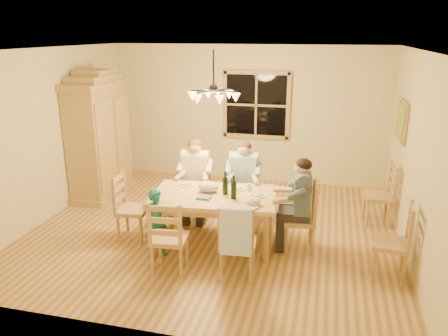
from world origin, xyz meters
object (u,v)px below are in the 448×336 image
(chair_near_right, at_px, (238,254))
(chair_spare_back, at_px, (377,205))
(armoire, at_px, (100,139))
(wine_bottle_a, at_px, (225,183))
(dining_table, at_px, (214,201))
(chair_near_left, at_px, (170,249))
(adult_woman, at_px, (195,170))
(chair_far_left, at_px, (196,202))
(child, at_px, (157,223))
(adult_slate_man, at_px, (301,193))
(adult_plaid_man, at_px, (244,172))
(chair_end_right, at_px, (299,230))
(wine_bottle_b, at_px, (234,187))
(chair_far_right, at_px, (243,204))
(chair_spare_front, at_px, (389,255))
(chair_end_left, at_px, (134,219))
(chandelier, at_px, (214,95))

(chair_near_right, height_order, chair_spare_back, same)
(armoire, bearing_deg, chair_spare_back, -1.84)
(wine_bottle_a, bearing_deg, chair_near_right, -66.65)
(dining_table, xyz_separation_m, chair_spare_back, (2.33, 1.30, -0.35))
(dining_table, height_order, chair_near_right, chair_near_right)
(chair_near_left, relative_size, adult_woman, 1.13)
(chair_far_left, xyz_separation_m, child, (-0.14, -1.28, 0.18))
(chair_near_right, bearing_deg, adult_slate_man, 46.74)
(dining_table, height_order, adult_plaid_man, adult_plaid_man)
(dining_table, height_order, chair_spare_back, chair_spare_back)
(wine_bottle_a, relative_size, child, 0.34)
(chair_far_left, distance_m, chair_near_right, 1.84)
(chair_near_left, bearing_deg, adult_woman, 90.00)
(armoire, height_order, chair_near_right, armoire)
(adult_plaid_man, bearing_deg, chair_end_right, 136.64)
(wine_bottle_b, bearing_deg, chair_spare_back, 34.45)
(chair_far_right, xyz_separation_m, chair_spare_front, (2.08, -1.19, 0.00))
(armoire, height_order, adult_plaid_man, armoire)
(adult_woman, xyz_separation_m, child, (-0.14, -1.28, -0.36))
(chair_far_right, bearing_deg, child, 50.82)
(wine_bottle_b, bearing_deg, chair_near_left, -130.67)
(chair_far_left, height_order, wine_bottle_b, wine_bottle_b)
(chair_end_right, bearing_deg, chair_end_left, 90.00)
(adult_woman, bearing_deg, wine_bottle_b, 127.84)
(adult_slate_man, height_order, chair_spare_front, adult_slate_man)
(chair_far_left, xyz_separation_m, adult_plaid_man, (0.76, 0.07, 0.54))
(chair_spare_back, bearing_deg, chandelier, 103.54)
(chair_far_right, xyz_separation_m, wine_bottle_a, (-0.11, -0.79, 0.62))
(wine_bottle_b, distance_m, chair_spare_back, 2.54)
(armoire, distance_m, wine_bottle_b, 3.24)
(chair_near_right, bearing_deg, chair_far_right, 93.37)
(chair_far_left, relative_size, chair_spare_front, 1.00)
(chair_end_left, bearing_deg, adult_woman, 136.74)
(chair_near_left, height_order, adult_slate_man, adult_slate_man)
(chair_near_right, bearing_deg, chair_spare_front, 7.73)
(chair_spare_front, bearing_deg, chair_end_left, 92.68)
(chair_near_left, bearing_deg, chair_spare_front, 5.30)
(chair_near_left, xyz_separation_m, chair_end_right, (1.54, 0.97, 0.00))
(wine_bottle_a, distance_m, child, 1.08)
(wine_bottle_b, bearing_deg, chair_end_right, 12.85)
(chair_end_left, relative_size, adult_woman, 1.13)
(wine_bottle_a, bearing_deg, chair_end_right, 3.19)
(chair_far_left, distance_m, wine_bottle_b, 1.33)
(chair_near_right, relative_size, adult_plaid_man, 1.13)
(wine_bottle_b, bearing_deg, adult_woman, 133.28)
(chair_far_right, distance_m, chair_near_left, 1.80)
(chandelier, relative_size, child, 0.80)
(armoire, bearing_deg, chair_end_left, -49.43)
(dining_table, height_order, child, child)
(adult_woman, height_order, chair_spare_front, adult_woman)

